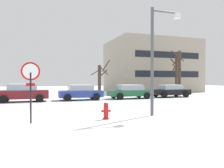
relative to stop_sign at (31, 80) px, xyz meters
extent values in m
plane|color=white|center=(1.18, 1.89, -1.79)|extent=(120.00, 120.00, 0.00)
cube|color=silver|center=(1.18, 5.24, -1.78)|extent=(80.00, 8.70, 0.00)
cylinder|color=black|center=(0.00, 0.00, -0.73)|extent=(0.07, 0.09, 2.12)
cylinder|color=red|center=(0.00, 0.00, 0.38)|extent=(0.76, 0.06, 0.76)
cylinder|color=white|center=(0.00, -0.01, 0.38)|extent=(0.62, 0.05, 0.62)
cube|color=red|center=(0.00, 0.00, -0.17)|extent=(0.36, 0.04, 0.12)
cylinder|color=white|center=(0.00, 0.01, 0.43)|extent=(0.42, 0.04, 0.42)
cylinder|color=red|center=(3.25, -0.08, -1.76)|extent=(0.30, 0.30, 0.06)
cylinder|color=red|center=(3.25, -0.08, -1.44)|extent=(0.22, 0.22, 0.58)
sphere|color=red|center=(3.25, -0.08, -1.10)|extent=(0.21, 0.21, 0.21)
cylinder|color=red|center=(3.09, -0.08, -1.41)|extent=(0.12, 0.09, 0.09)
cylinder|color=red|center=(3.41, -0.08, -1.41)|extent=(0.12, 0.09, 0.09)
sphere|color=white|center=(3.25, -0.08, -1.05)|extent=(0.15, 0.15, 0.15)
cylinder|color=#4C4F54|center=(5.80, 0.20, 0.96)|extent=(0.16, 0.16, 5.50)
cylinder|color=#4C4F54|center=(6.54, 0.20, 3.56)|extent=(1.48, 0.10, 0.10)
cylinder|color=silver|center=(7.28, 0.20, 3.41)|extent=(0.36, 0.36, 0.25)
cube|color=maroon|center=(-0.87, 10.19, -1.17)|extent=(4.16, 1.80, 0.70)
cube|color=#8C99A8|center=(-0.87, 10.19, -0.58)|extent=(2.30, 1.64, 0.48)
cube|color=white|center=(-0.87, 10.19, -0.31)|extent=(2.09, 1.51, 0.06)
cylinder|color=black|center=(0.49, 11.07, -1.47)|extent=(0.64, 0.23, 0.64)
cylinder|color=black|center=(0.47, 9.27, -1.47)|extent=(0.64, 0.23, 0.64)
cylinder|color=black|center=(-2.21, 11.10, -1.47)|extent=(0.64, 0.23, 0.64)
cylinder|color=black|center=(-2.23, 9.30, -1.47)|extent=(0.64, 0.23, 0.64)
cube|color=#283D93|center=(4.05, 10.25, -1.22)|extent=(3.95, 1.79, 0.59)
cube|color=#8C99A8|center=(4.05, 10.25, -0.69)|extent=(2.18, 1.63, 0.47)
cube|color=white|center=(4.05, 10.25, -0.42)|extent=(1.98, 1.51, 0.06)
cylinder|color=black|center=(5.34, 11.12, -1.47)|extent=(0.64, 0.23, 0.64)
cylinder|color=black|center=(5.32, 9.34, -1.47)|extent=(0.64, 0.23, 0.64)
cylinder|color=black|center=(2.78, 11.15, -1.47)|extent=(0.64, 0.23, 0.64)
cylinder|color=black|center=(2.76, 9.37, -1.47)|extent=(0.64, 0.23, 0.64)
cube|color=#1E6038|center=(8.97, 10.17, -1.23)|extent=(4.29, 1.84, 0.57)
cube|color=#8C99A8|center=(8.97, 10.17, -0.71)|extent=(2.37, 1.68, 0.48)
cube|color=white|center=(8.97, 10.17, -0.44)|extent=(2.15, 1.55, 0.06)
cylinder|color=black|center=(10.37, 11.08, -1.47)|extent=(0.64, 0.23, 0.64)
cylinder|color=black|center=(10.35, 9.24, -1.47)|extent=(0.64, 0.23, 0.64)
cylinder|color=black|center=(7.59, 11.11, -1.47)|extent=(0.64, 0.23, 0.64)
cylinder|color=black|center=(7.57, 9.27, -1.47)|extent=(0.64, 0.23, 0.64)
cube|color=black|center=(13.89, 10.52, -1.24)|extent=(4.08, 1.76, 0.56)
cube|color=#8C99A8|center=(13.89, 10.52, -0.73)|extent=(2.25, 1.61, 0.45)
cube|color=white|center=(13.89, 10.52, -0.48)|extent=(2.05, 1.48, 0.06)
cylinder|color=black|center=(15.22, 11.38, -1.47)|extent=(0.64, 0.23, 0.64)
cylinder|color=black|center=(15.20, 9.63, -1.47)|extent=(0.64, 0.23, 0.64)
cylinder|color=black|center=(12.58, 11.41, -1.47)|extent=(0.64, 0.23, 0.64)
cylinder|color=black|center=(12.56, 9.66, -1.47)|extent=(0.64, 0.23, 0.64)
cylinder|color=#423326|center=(16.48, 12.53, 0.89)|extent=(0.36, 0.36, 5.36)
cylinder|color=#423326|center=(15.98, 12.75, 1.61)|extent=(0.55, 1.08, 0.66)
cylinder|color=#423326|center=(15.91, 12.11, 2.91)|extent=(1.00, 1.28, 1.41)
cylinder|color=#423326|center=(15.80, 12.30, 1.94)|extent=(0.65, 1.52, 1.46)
cylinder|color=#423326|center=(6.91, 13.95, -0.03)|extent=(0.37, 0.37, 3.50)
cylinder|color=#423326|center=(7.31, 13.35, 1.04)|extent=(1.29, 0.92, 0.98)
cylinder|color=#423326|center=(7.71, 14.15, 1.66)|extent=(0.53, 1.70, 1.28)
cylinder|color=#423326|center=(7.47, 14.18, 0.84)|extent=(0.61, 1.23, 0.77)
cylinder|color=#423326|center=(6.70, 14.61, 1.00)|extent=(1.40, 0.53, 0.84)
cylinder|color=#423326|center=(16.97, 13.84, 0.84)|extent=(0.32, 0.32, 5.25)
cylinder|color=#423326|center=(16.86, 13.51, 2.67)|extent=(0.77, 0.37, 0.92)
cylinder|color=#423326|center=(16.96, 14.21, 1.63)|extent=(0.86, 0.16, 1.12)
cylinder|color=#423326|center=(17.29, 14.25, 2.54)|extent=(0.96, 0.79, 1.17)
cube|color=#9E937F|center=(17.96, 22.27, 2.29)|extent=(13.02, 10.41, 8.15)
cube|color=white|center=(17.96, 22.27, 6.41)|extent=(12.76, 10.21, 0.10)
cube|color=black|center=(17.96, 17.04, 0.93)|extent=(10.42, 0.04, 0.90)
cube|color=black|center=(17.96, 17.04, 3.65)|extent=(10.42, 0.04, 0.90)
camera|label=1|loc=(0.23, -9.65, -0.01)|focal=35.07mm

